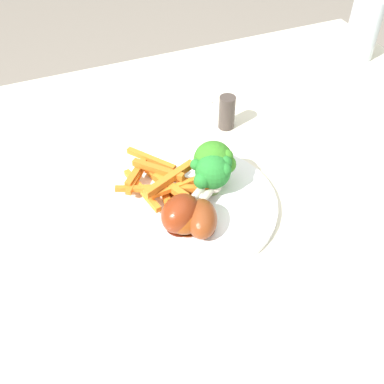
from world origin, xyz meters
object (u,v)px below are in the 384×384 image
at_px(broccoli_floret_middle, 214,160).
at_px(fork, 185,82).
at_px(dining_table, 199,219).
at_px(chicken_drumstick_extra, 202,216).
at_px(chicken_drumstick_near, 182,212).
at_px(carrot_fries_pile, 163,182).
at_px(pepper_shaker, 227,112).
at_px(chicken_drumstick_far, 190,214).
at_px(broccoli_floret_front, 210,172).
at_px(dinner_plate, 192,204).
at_px(water_glass, 363,29).

xyz_separation_m(broccoli_floret_middle, fork, (0.08, 0.31, -0.05)).
distance_m(dining_table, chicken_drumstick_extra, 0.18).
bearing_deg(chicken_drumstick_near, carrot_fries_pile, 91.88).
height_order(broccoli_floret_middle, chicken_drumstick_extra, broccoli_floret_middle).
height_order(dining_table, pepper_shaker, pepper_shaker).
height_order(chicken_drumstick_far, fork, chicken_drumstick_far).
height_order(broccoli_floret_front, chicken_drumstick_far, broccoli_floret_front).
xyz_separation_m(dinner_plate, chicken_drumstick_far, (-0.02, -0.04, 0.03)).
bearing_deg(dining_table, dinner_plate, -122.86).
xyz_separation_m(water_glass, pepper_shaker, (-0.39, -0.13, -0.03)).
height_order(broccoli_floret_middle, pepper_shaker, broccoli_floret_middle).
bearing_deg(water_glass, chicken_drumstick_extra, -147.10).
height_order(chicken_drumstick_extra, pepper_shaker, pepper_shaker).
bearing_deg(chicken_drumstick_extra, broccoli_floret_middle, 55.46).
xyz_separation_m(chicken_drumstick_far, pepper_shaker, (0.16, 0.21, 0.00)).
height_order(dinner_plate, broccoli_floret_middle, broccoli_floret_middle).
distance_m(broccoli_floret_middle, chicken_drumstick_far, 0.10).
xyz_separation_m(chicken_drumstick_extra, fork, (0.13, 0.39, -0.03)).
relative_size(chicken_drumstick_far, pepper_shaker, 1.70).
bearing_deg(chicken_drumstick_near, dining_table, 54.24).
bearing_deg(carrot_fries_pile, pepper_shaker, 36.98).
distance_m(broccoli_floret_front, broccoli_floret_middle, 0.03).
bearing_deg(water_glass, chicken_drumstick_far, -148.58).
xyz_separation_m(dining_table, carrot_fries_pile, (-0.07, -0.02, 0.14)).
relative_size(broccoli_floret_front, water_glass, 0.52).
relative_size(dining_table, water_glass, 8.71).
xyz_separation_m(fork, pepper_shaker, (0.01, -0.17, 0.03)).
distance_m(broccoli_floret_front, carrot_fries_pile, 0.08).
bearing_deg(dinner_plate, pepper_shaker, 50.40).
height_order(broccoli_floret_front, pepper_shaker, broccoli_floret_front).
bearing_deg(broccoli_floret_front, water_glass, 30.02).
bearing_deg(chicken_drumstick_far, water_glass, 31.42).
distance_m(broccoli_floret_middle, pepper_shaker, 0.17).
bearing_deg(dining_table, fork, 72.58).
xyz_separation_m(dining_table, pepper_shaker, (0.10, 0.11, 0.14)).
relative_size(broccoli_floret_middle, chicken_drumstick_near, 0.69).
relative_size(chicken_drumstick_near, pepper_shaker, 1.70).
relative_size(carrot_fries_pile, chicken_drumstick_extra, 1.22).
relative_size(broccoli_floret_front, pepper_shaker, 1.08).
height_order(dining_table, broccoli_floret_middle, broccoli_floret_middle).
distance_m(dinner_plate, pepper_shaker, 0.22).
bearing_deg(water_glass, fork, 173.74).
bearing_deg(carrot_fries_pile, chicken_drumstick_far, -80.87).
bearing_deg(broccoli_floret_middle, chicken_drumstick_near, -140.45).
height_order(broccoli_floret_front, broccoli_floret_middle, broccoli_floret_middle).
bearing_deg(carrot_fries_pile, dinner_plate, -49.34).
bearing_deg(dinner_plate, dining_table, 57.14).
xyz_separation_m(chicken_drumstick_far, fork, (0.15, 0.38, -0.03)).
bearing_deg(chicken_drumstick_near, water_glass, 30.65).
bearing_deg(dining_table, chicken_drumstick_extra, -111.92).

